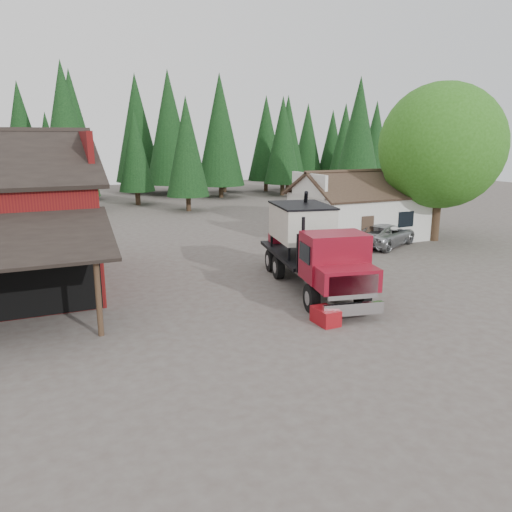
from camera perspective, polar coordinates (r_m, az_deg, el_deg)
name	(u,v)px	position (r m, az deg, el deg)	size (l,w,h in m)	color
ground	(272,331)	(18.02, 1.79, -8.58)	(120.00, 120.00, 0.00)	#4F443E
farmhouse	(359,213)	(34.99, 11.68, 4.80)	(8.60, 6.42, 4.65)	silver
deciduous_tree	(442,151)	(34.91, 20.44, 11.23)	(8.00, 8.00, 10.20)	#382619
conifer_backdrop	(105,200)	(57.86, -16.90, 6.16)	(76.00, 16.00, 16.00)	black
near_pine_b	(187,147)	(46.94, -7.92, 12.26)	(3.96, 3.96, 10.40)	#382619
near_pine_c	(359,136)	(50.43, 11.65, 13.33)	(4.84, 4.84, 12.40)	#382619
near_pine_d	(65,130)	(49.11, -20.94, 13.33)	(5.28, 5.28, 13.40)	#382619
feed_truck	(312,246)	(22.67, 6.47, 1.18)	(4.27, 9.66, 4.22)	black
silver_car	(385,235)	(32.73, 14.50, 2.38)	(2.38, 5.16, 1.43)	#A6A9AD
equip_box	(326,316)	(18.76, 7.95, -6.81)	(0.70, 1.10, 0.60)	maroon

